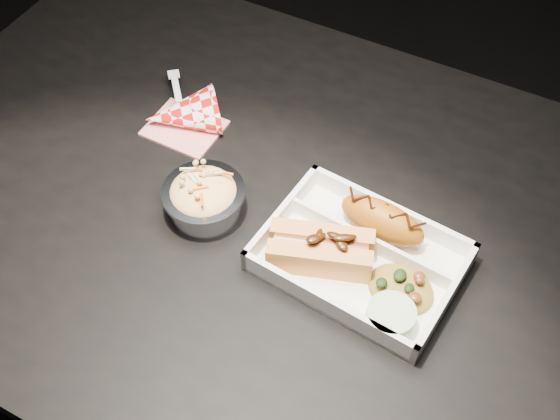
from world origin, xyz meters
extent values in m
cube|color=black|center=(0.00, 0.00, -0.03)|extent=(4.00, 4.00, 0.05)
cube|color=black|center=(0.00, 0.00, 0.73)|extent=(1.20, 0.80, 0.03)
cylinder|color=black|center=(-0.55, 0.35, 0.36)|extent=(0.05, 0.05, 0.72)
cube|color=white|center=(0.15, -0.03, 0.75)|extent=(0.27, 0.20, 0.01)
cube|color=white|center=(0.16, 0.05, 0.77)|extent=(0.25, 0.03, 0.04)
cube|color=white|center=(0.14, -0.12, 0.77)|extent=(0.25, 0.03, 0.04)
cube|color=white|center=(0.03, -0.02, 0.77)|extent=(0.02, 0.18, 0.04)
cube|color=white|center=(0.27, -0.04, 0.77)|extent=(0.02, 0.18, 0.04)
cube|color=white|center=(0.15, -0.01, 0.77)|extent=(0.23, 0.03, 0.03)
ellipsoid|color=#A85B10|center=(0.15, 0.03, 0.78)|extent=(0.12, 0.06, 0.05)
cube|color=#E4944D|center=(0.11, -0.07, 0.78)|extent=(0.13, 0.07, 0.04)
cube|color=#E4944D|center=(0.10, -0.04, 0.78)|extent=(0.13, 0.07, 0.04)
cylinder|color=brown|center=(0.10, -0.05, 0.79)|extent=(0.12, 0.06, 0.03)
ellipsoid|color=olive|center=(0.21, -0.05, 0.77)|extent=(0.09, 0.08, 0.03)
cylinder|color=beige|center=(0.22, -0.10, 0.77)|extent=(0.06, 0.06, 0.03)
cylinder|color=silver|center=(-0.08, -0.05, 0.77)|extent=(0.10, 0.10, 0.04)
cylinder|color=silver|center=(-0.08, -0.05, 0.79)|extent=(0.11, 0.11, 0.01)
ellipsoid|color=beige|center=(-0.08, -0.05, 0.79)|extent=(0.09, 0.09, 0.04)
cube|color=red|center=(-0.19, 0.07, 0.75)|extent=(0.11, 0.09, 0.00)
cone|color=red|center=(-0.20, 0.08, 0.77)|extent=(0.15, 0.15, 0.10)
cube|color=white|center=(-0.23, 0.12, 0.77)|extent=(0.05, 0.05, 0.00)
cube|color=white|center=(-0.26, 0.15, 0.77)|extent=(0.03, 0.03, 0.00)
camera|label=1|loc=(0.30, -0.53, 1.52)|focal=45.00mm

